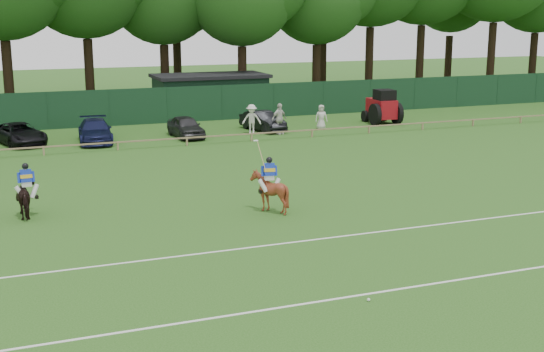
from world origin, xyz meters
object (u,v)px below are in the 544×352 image
horse_dark (28,197)px  spectator_left (252,119)px  horse_chestnut (269,192)px  hatch_grey (186,127)px  estate_black (263,121)px  spectator_right (321,117)px  polo_ball (369,300)px  tractor (382,107)px  spectator_mid (279,119)px  utility_shed (210,94)px  sedan_navy (95,131)px  suv_black (19,134)px

horse_dark → spectator_left: size_ratio=0.94×
horse_chestnut → hatch_grey: 17.90m
estate_black → spectator_right: spectator_right is taller
spectator_left → polo_ball: spectator_left is taller
horse_dark → spectator_right: (19.26, 14.90, 0.07)m
tractor → spectator_mid: bearing=-167.0°
horse_chestnut → spectator_right: (10.44, 17.60, 0.01)m
spectator_mid → tractor: tractor is taller
spectator_mid → polo_ball: 27.38m
tractor → utility_shed: bearing=140.9°
estate_black → spectator_right: 3.89m
hatch_grey → utility_shed: (4.32, 9.22, 0.88)m
estate_black → spectator_mid: (0.47, -1.72, 0.35)m
spectator_right → polo_ball: size_ratio=18.16×
spectator_right → tractor: tractor is taller
spectator_mid → estate_black: bearing=84.7°
hatch_grey → spectator_mid: (5.82, -1.03, 0.33)m
spectator_mid → spectator_right: 3.39m
horse_chestnut → polo_ball: size_ratio=17.90×
polo_ball → sedan_navy: bearing=97.1°
suv_black → hatch_grey: bearing=-24.5°
horse_chestnut → spectator_left: (5.58, 17.65, 0.13)m
sedan_navy → utility_shed: utility_shed is taller
suv_black → sedan_navy: (4.25, -0.85, 0.05)m
utility_shed → horse_chestnut: bearing=-101.8°
horse_dark → tractor: (24.32, 15.72, 0.38)m
tractor → hatch_grey: bearing=-175.5°
horse_chestnut → suv_black: horse_chestnut is taller
suv_black → hatch_grey: size_ratio=1.17×
horse_chestnut → polo_ball: 9.44m
sedan_navy → polo_ball: size_ratio=51.93×
spectator_right → horse_dark: bearing=-129.6°
horse_dark → utility_shed: bearing=-125.8°
horse_dark → sedan_navy: size_ratio=0.38×
horse_dark → estate_black: (15.49, 15.85, -0.11)m
estate_black → polo_ball: size_ratio=43.04×
spectator_left → spectator_mid: (1.56, -0.83, 0.05)m
sedan_navy → utility_shed: 13.30m
spectator_left → polo_ball: 27.77m
spectator_left → spectator_right: spectator_left is taller
polo_ball → suv_black: bearing=105.2°
estate_black → horse_chestnut: bearing=-122.3°
estate_black → utility_shed: bearing=84.4°
spectator_mid → tractor: 8.51m
suv_black → tractor: bearing=-19.2°
sedan_navy → tractor: size_ratio=1.61×
spectator_right → polo_ball: 29.21m
suv_black → estate_black: estate_black is taller
horse_chestnut → sedan_navy: (-4.17, 18.13, -0.13)m
hatch_grey → spectator_left: bearing=-6.2°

